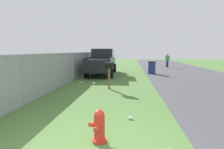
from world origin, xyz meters
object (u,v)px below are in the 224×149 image
at_px(pickup_truck, 102,61).
at_px(pedestrian, 167,60).
at_px(fire_hydrant, 99,126).
at_px(mailbox, 109,68).
at_px(trash_bin, 152,68).

distance_m(pickup_truck, pedestrian, 9.63).
xyz_separation_m(fire_hydrant, pedestrian, (17.79, -4.94, 0.56)).
bearing_deg(mailbox, trash_bin, -7.28).
xyz_separation_m(pickup_truck, pedestrian, (7.00, -6.61, -0.21)).
relative_size(mailbox, pickup_truck, 0.25).
height_order(pickup_truck, trash_bin, pickup_truck).
height_order(fire_hydrant, mailbox, mailbox).
height_order(mailbox, pedestrian, pedestrian).
height_order(mailbox, pickup_truck, pickup_truck).
bearing_deg(trash_bin, fire_hydrant, 168.14).
bearing_deg(mailbox, pickup_truck, 29.75).
distance_m(fire_hydrant, pedestrian, 18.47).
height_order(mailbox, trash_bin, mailbox).
xyz_separation_m(trash_bin, pedestrian, (6.31, -2.53, 0.37)).
bearing_deg(pickup_truck, trash_bin, -81.99).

